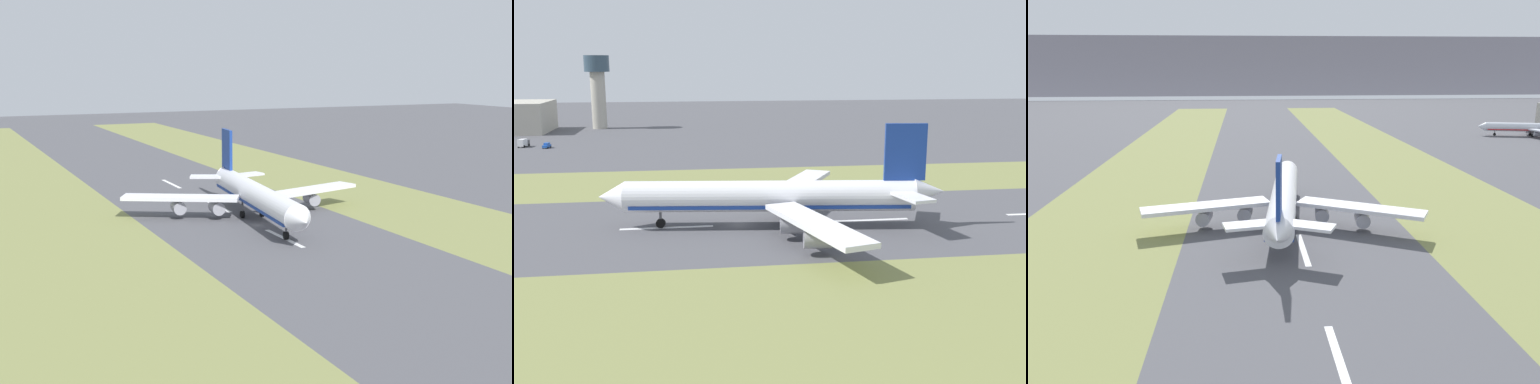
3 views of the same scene
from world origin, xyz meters
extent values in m
plane|color=#4C4C51|center=(0.00, 0.00, 0.00)|extent=(800.00, 800.00, 0.00)
cube|color=olive|center=(-45.00, 0.00, 0.00)|extent=(40.00, 600.00, 0.01)
cube|color=olive|center=(45.00, 0.00, 0.00)|extent=(40.00, 600.00, 0.01)
cube|color=silver|center=(0.00, -65.88, 0.01)|extent=(1.20, 18.00, 0.01)
cube|color=silver|center=(0.00, -25.88, 0.01)|extent=(1.20, 18.00, 0.01)
cube|color=silver|center=(0.00, 14.12, 0.01)|extent=(1.20, 18.00, 0.01)
cylinder|color=white|center=(-2.31, -5.88, 6.20)|extent=(12.48, 56.32, 6.00)
cone|color=white|center=(1.24, 24.41, 6.20)|extent=(6.42, 5.65, 5.88)
cone|color=white|center=(-5.93, -36.67, 7.00)|extent=(5.76, 6.55, 5.10)
cube|color=navy|center=(-2.31, -5.88, 4.55)|extent=(11.92, 54.06, 0.70)
cube|color=white|center=(-20.54, -11.01, 5.30)|extent=(29.56, 13.44, 0.90)
cube|color=white|center=(14.23, -15.09, 5.30)|extent=(28.32, 19.19, 0.90)
cylinder|color=#93939E|center=(-11.72, -8.80, 2.85)|extent=(3.74, 5.14, 3.20)
cylinder|color=#93939E|center=(-21.07, -11.23, 2.85)|extent=(3.74, 5.14, 3.20)
cylinder|color=#93939E|center=(6.16, -10.90, 2.85)|extent=(3.74, 5.14, 3.20)
cylinder|color=#93939E|center=(14.69, -15.43, 2.85)|extent=(3.74, 5.14, 3.20)
cube|color=navy|center=(-5.34, -31.70, 14.70)|extent=(1.73, 8.04, 11.00)
cube|color=white|center=(-10.81, -31.06, 7.20)|extent=(10.67, 6.28, 0.60)
cube|color=white|center=(0.12, -32.34, 7.20)|extent=(10.92, 8.17, 0.60)
cylinder|color=#59595E|center=(0.16, 15.25, 2.50)|extent=(0.50, 0.50, 3.20)
cylinder|color=black|center=(0.16, 15.25, 0.90)|extent=(1.10, 1.89, 1.80)
cylinder|color=#59595E|center=(-5.25, -8.56, 2.50)|extent=(0.50, 0.50, 3.20)
cylinder|color=black|center=(-5.25, -8.56, 0.90)|extent=(1.10, 1.89, 1.80)
cylinder|color=#59595E|center=(-0.08, -9.16, 2.50)|extent=(0.50, 0.50, 3.20)
cylinder|color=black|center=(-0.08, -9.16, 0.90)|extent=(1.10, 1.89, 1.80)
camera|label=1|loc=(70.34, 151.07, 38.27)|focal=50.00mm
camera|label=2|loc=(-114.15, 10.28, 31.29)|focal=42.00mm
camera|label=3|loc=(-11.63, -121.21, 37.09)|focal=35.00mm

